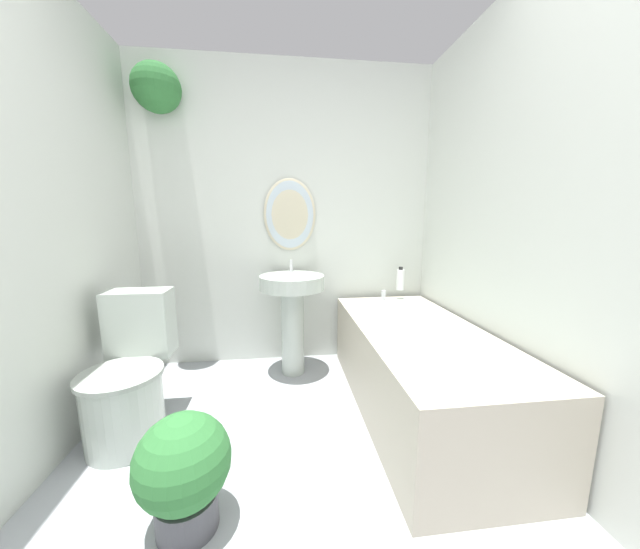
{
  "coord_description": "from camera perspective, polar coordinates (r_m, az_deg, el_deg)",
  "views": [
    {
      "loc": [
        -0.06,
        -0.41,
        1.19
      ],
      "look_at": [
        0.16,
        1.39,
        0.88
      ],
      "focal_mm": 18.0,
      "sensor_mm": 36.0,
      "label": 1
    }
  ],
  "objects": [
    {
      "name": "shampoo_bottle",
      "position": [
        2.75,
        14.09,
        -0.82
      ],
      "size": [
        0.06,
        0.06,
        0.19
      ],
      "color": "white",
      "rests_on": "bathtub"
    },
    {
      "name": "wall_back",
      "position": [
        2.67,
        -7.73,
        11.81
      ],
      "size": [
        2.45,
        0.33,
        2.4
      ],
      "color": "silver",
      "rests_on": "ground_plane"
    },
    {
      "name": "pedestal_sink",
      "position": [
        2.46,
        -4.95,
        -5.37
      ],
      "size": [
        0.49,
        0.49,
        0.87
      ],
      "color": "#B2BCB2",
      "rests_on": "ground_plane"
    },
    {
      "name": "wall_left",
      "position": [
        1.91,
        -43.98,
        7.43
      ],
      "size": [
        0.06,
        2.37,
        2.4
      ],
      "color": "silver",
      "rests_on": "ground_plane"
    },
    {
      "name": "potted_plant",
      "position": [
        1.51,
        -23.04,
        -29.16
      ],
      "size": [
        0.35,
        0.35,
        0.47
      ],
      "color": "#47474C",
      "rests_on": "ground_plane"
    },
    {
      "name": "toilet",
      "position": [
        2.13,
        -30.74,
        -15.68
      ],
      "size": [
        0.41,
        0.6,
        0.78
      ],
      "color": "#B2BCB2",
      "rests_on": "ground_plane"
    },
    {
      "name": "wall_right",
      "position": [
        1.98,
        32.74,
        8.59
      ],
      "size": [
        0.06,
        2.37,
        2.4
      ],
      "color": "silver",
      "rests_on": "ground_plane"
    },
    {
      "name": "bathtub",
      "position": [
        2.18,
        17.03,
        -15.4
      ],
      "size": [
        0.73,
        1.63,
        0.61
      ],
      "color": "#B2A893",
      "rests_on": "ground_plane"
    }
  ]
}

